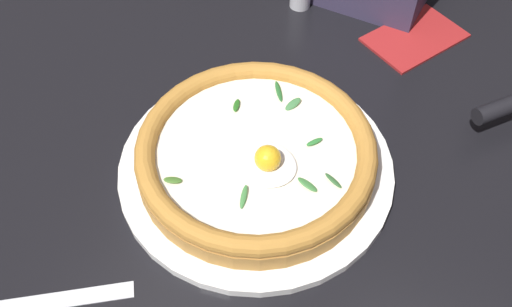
% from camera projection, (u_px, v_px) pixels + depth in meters
% --- Properties ---
extents(ground_plane, '(2.40, 2.40, 0.03)m').
position_uv_depth(ground_plane, '(224.00, 172.00, 0.69)').
color(ground_plane, black).
rests_on(ground_plane, ground).
extents(pizza_plate, '(0.33, 0.33, 0.01)m').
position_uv_depth(pizza_plate, '(256.00, 167.00, 0.67)').
color(pizza_plate, white).
rests_on(pizza_plate, ground).
extents(pizza, '(0.28, 0.28, 0.06)m').
position_uv_depth(pizza, '(256.00, 153.00, 0.65)').
color(pizza, '#B37D38').
rests_on(pizza, pizza_plate).
extents(folded_napkin, '(0.14, 0.16, 0.01)m').
position_uv_depth(folded_napkin, '(415.00, 36.00, 0.82)').
color(folded_napkin, maroon).
rests_on(folded_napkin, ground).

